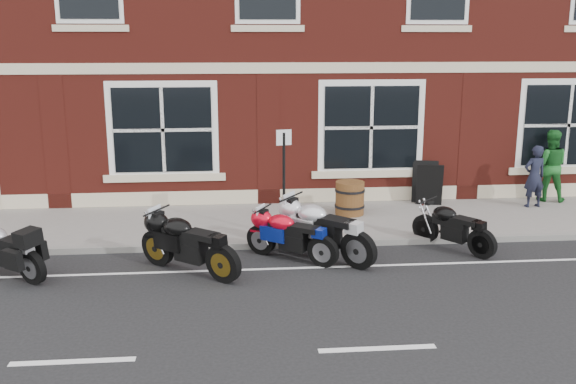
% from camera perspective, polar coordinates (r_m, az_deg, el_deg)
% --- Properties ---
extents(ground, '(80.00, 80.00, 0.00)m').
position_cam_1_polar(ground, '(11.65, 4.63, -6.99)').
color(ground, black).
rests_on(ground, ground).
extents(sidewalk, '(30.00, 3.00, 0.12)m').
position_cam_1_polar(sidewalk, '(14.45, 2.64, -2.64)').
color(sidewalk, slate).
rests_on(sidewalk, ground).
extents(kerb, '(30.00, 0.16, 0.12)m').
position_cam_1_polar(kerb, '(12.95, 3.58, -4.57)').
color(kerb, slate).
rests_on(kerb, ground).
extents(moto_touring_silver, '(1.66, 1.28, 1.30)m').
position_cam_1_polar(moto_touring_silver, '(12.26, -23.91, -4.46)').
color(moto_touring_silver, black).
rests_on(moto_touring_silver, ground).
extents(moto_sport_red, '(1.64, 1.27, 0.88)m').
position_cam_1_polar(moto_sport_red, '(12.01, 0.20, -3.75)').
color(moto_sport_red, black).
rests_on(moto_sport_red, ground).
extents(moto_sport_black, '(1.82, 1.52, 1.01)m').
position_cam_1_polar(moto_sport_black, '(11.48, -8.86, -4.37)').
color(moto_sport_black, black).
rests_on(moto_sport_black, ground).
extents(moto_sport_silver, '(1.74, 1.76, 1.05)m').
position_cam_1_polar(moto_sport_silver, '(12.08, 3.05, -3.20)').
color(moto_sport_silver, black).
rests_on(moto_sport_silver, ground).
extents(moto_naked_black, '(1.21, 1.63, 0.86)m').
position_cam_1_polar(moto_naked_black, '(13.02, 14.41, -2.88)').
color(moto_naked_black, black).
rests_on(moto_naked_black, ground).
extents(pedestrian_left, '(0.59, 0.43, 1.50)m').
position_cam_1_polar(pedestrian_left, '(16.40, 21.06, 1.31)').
color(pedestrian_left, black).
rests_on(pedestrian_left, sidewalk).
extents(pedestrian_right, '(1.05, 0.94, 1.78)m').
position_cam_1_polar(pedestrian_right, '(17.16, 22.22, 2.20)').
color(pedestrian_right, '#1B6022').
rests_on(pedestrian_right, sidewalk).
extents(a_board_sign, '(0.71, 0.56, 1.04)m').
position_cam_1_polar(a_board_sign, '(15.98, 12.27, 0.77)').
color(a_board_sign, black).
rests_on(a_board_sign, sidewalk).
extents(barrel_planter, '(0.69, 0.69, 0.77)m').
position_cam_1_polar(barrel_planter, '(14.80, 5.51, -0.53)').
color(barrel_planter, '#503115').
rests_on(barrel_planter, sidewalk).
extents(parking_sign, '(0.31, 0.09, 2.19)m').
position_cam_1_polar(parking_sign, '(12.89, -0.37, 1.48)').
color(parking_sign, black).
rests_on(parking_sign, sidewalk).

